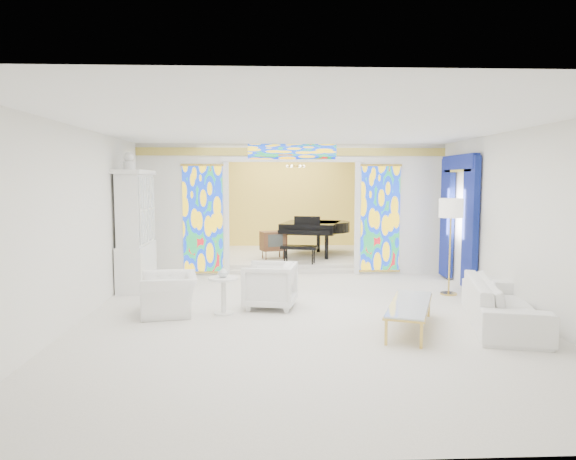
{
  "coord_description": "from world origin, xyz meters",
  "views": [
    {
      "loc": [
        -0.61,
        -9.78,
        2.19
      ],
      "look_at": [
        -0.17,
        0.2,
        1.21
      ],
      "focal_mm": 32.0,
      "sensor_mm": 36.0,
      "label": 1
    }
  ],
  "objects_px": {
    "sofa": "(503,303)",
    "grand_piano": "(316,228)",
    "china_cabinet": "(136,231)",
    "armchair_right": "(270,285)",
    "tv_console": "(273,241)",
    "coffee_table": "(410,305)",
    "armchair_left": "(169,294)"
  },
  "relations": [
    {
      "from": "sofa",
      "to": "grand_piano",
      "type": "relative_size",
      "value": 0.84
    },
    {
      "from": "china_cabinet",
      "to": "armchair_right",
      "type": "bearing_deg",
      "value": -32.93
    },
    {
      "from": "grand_piano",
      "to": "tv_console",
      "type": "height_order",
      "value": "grand_piano"
    },
    {
      "from": "sofa",
      "to": "coffee_table",
      "type": "distance_m",
      "value": 1.47
    },
    {
      "from": "sofa",
      "to": "tv_console",
      "type": "bearing_deg",
      "value": 46.29
    },
    {
      "from": "china_cabinet",
      "to": "armchair_right",
      "type": "xyz_separation_m",
      "value": [
        2.68,
        -1.73,
        -0.78
      ]
    },
    {
      "from": "china_cabinet",
      "to": "grand_piano",
      "type": "height_order",
      "value": "china_cabinet"
    },
    {
      "from": "china_cabinet",
      "to": "sofa",
      "type": "relative_size",
      "value": 1.15
    },
    {
      "from": "armchair_left",
      "to": "grand_piano",
      "type": "relative_size",
      "value": 0.36
    },
    {
      "from": "armchair_right",
      "to": "grand_piano",
      "type": "height_order",
      "value": "grand_piano"
    },
    {
      "from": "armchair_left",
      "to": "sofa",
      "type": "distance_m",
      "value": 5.22
    },
    {
      "from": "china_cabinet",
      "to": "sofa",
      "type": "distance_m",
      "value": 6.9
    },
    {
      "from": "tv_console",
      "to": "sofa",
      "type": "bearing_deg",
      "value": -76.4
    },
    {
      "from": "armchair_left",
      "to": "armchair_right",
      "type": "height_order",
      "value": "armchair_right"
    },
    {
      "from": "sofa",
      "to": "armchair_right",
      "type": "bearing_deg",
      "value": 85.54
    },
    {
      "from": "sofa",
      "to": "china_cabinet",
      "type": "bearing_deg",
      "value": 79.38
    },
    {
      "from": "armchair_left",
      "to": "sofa",
      "type": "xyz_separation_m",
      "value": [
        5.14,
        -0.93,
        0.02
      ]
    },
    {
      "from": "grand_piano",
      "to": "tv_console",
      "type": "distance_m",
      "value": 1.39
    },
    {
      "from": "china_cabinet",
      "to": "grand_piano",
      "type": "relative_size",
      "value": 0.97
    },
    {
      "from": "armchair_right",
      "to": "tv_console",
      "type": "distance_m",
      "value": 4.35
    },
    {
      "from": "coffee_table",
      "to": "grand_piano",
      "type": "relative_size",
      "value": 0.66
    },
    {
      "from": "grand_piano",
      "to": "tv_console",
      "type": "xyz_separation_m",
      "value": [
        -1.18,
        -0.68,
        -0.27
      ]
    },
    {
      "from": "armchair_right",
      "to": "coffee_table",
      "type": "relative_size",
      "value": 0.46
    },
    {
      "from": "armchair_left",
      "to": "armchair_right",
      "type": "bearing_deg",
      "value": 90.14
    },
    {
      "from": "coffee_table",
      "to": "grand_piano",
      "type": "xyz_separation_m",
      "value": [
        -0.74,
        6.41,
        0.54
      ]
    },
    {
      "from": "armchair_left",
      "to": "china_cabinet",
      "type": "bearing_deg",
      "value": -164.09
    },
    {
      "from": "armchair_right",
      "to": "tv_console",
      "type": "height_order",
      "value": "tv_console"
    },
    {
      "from": "tv_console",
      "to": "coffee_table",
      "type": "bearing_deg",
      "value": -89.05
    },
    {
      "from": "armchair_left",
      "to": "coffee_table",
      "type": "bearing_deg",
      "value": 63.09
    },
    {
      "from": "armchair_left",
      "to": "tv_console",
      "type": "distance_m",
      "value": 4.99
    },
    {
      "from": "grand_piano",
      "to": "tv_console",
      "type": "relative_size",
      "value": 4.01
    },
    {
      "from": "armchair_right",
      "to": "armchair_left",
      "type": "bearing_deg",
      "value": -67.93
    }
  ]
}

